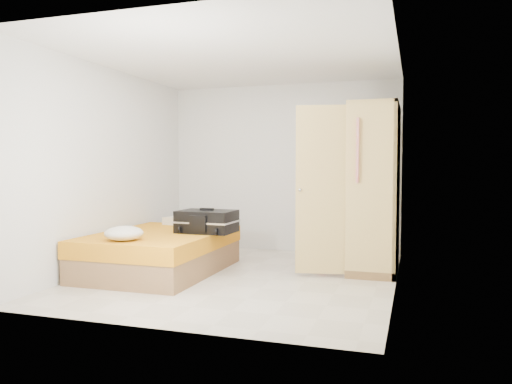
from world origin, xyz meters
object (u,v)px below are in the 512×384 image
(bed, at_px, (160,252))
(wardrobe, at_px, (370,193))
(suitcase, at_px, (207,221))
(person, at_px, (332,207))
(round_cushion, at_px, (124,233))

(bed, xyz_separation_m, wardrobe, (2.50, 0.88, 0.75))
(wardrobe, bearing_deg, bed, -160.57)
(bed, relative_size, wardrobe, 0.96)
(wardrobe, bearing_deg, suitcase, -160.92)
(wardrobe, height_order, person, wardrobe)
(suitcase, bearing_deg, wardrobe, 20.53)
(person, xyz_separation_m, round_cushion, (-2.04, -1.78, -0.20))
(bed, bearing_deg, round_cushion, -94.45)
(wardrobe, relative_size, suitcase, 2.91)
(person, bearing_deg, wardrobe, -83.89)
(suitcase, height_order, round_cushion, suitcase)
(person, relative_size, round_cushion, 3.64)
(bed, relative_size, person, 1.29)
(suitcase, bearing_deg, person, 32.05)
(bed, distance_m, round_cushion, 0.79)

